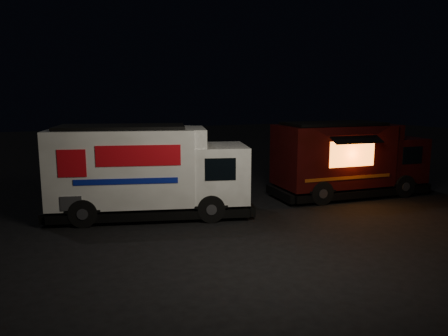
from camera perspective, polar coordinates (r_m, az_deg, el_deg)
ground at (r=13.98m, az=-0.68°, el=-7.53°), size 80.00×80.00×0.00m
white_truck at (r=14.95m, az=-9.58°, el=-0.39°), size 7.23×4.12×3.11m
red_truck at (r=18.52m, az=16.15°, el=1.17°), size 6.65×2.88×3.02m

